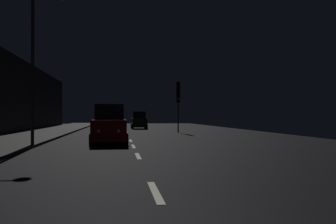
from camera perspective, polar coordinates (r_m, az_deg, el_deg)
name	(u,v)px	position (r m, az deg, el deg)	size (l,w,h in m)	color
ground	(128,135)	(29.03, -6.24, -3.65)	(26.35, 84.00, 0.02)	black
sidewalk_left	(36,135)	(29.67, -19.86, -3.39)	(4.40, 84.00, 0.15)	#33302D
lane_centerline	(131,141)	(22.26, -5.79, -4.57)	(0.16, 30.84, 0.01)	beige
traffic_light_far_right	(178,96)	(33.53, 1.60, 2.52)	(0.31, 0.46, 4.65)	#38383A
streetlamp_overhead	(42,44)	(19.10, -19.00, 9.94)	(1.70, 0.44, 7.67)	#2D2D30
car_approaching_headlights	(110,126)	(20.69, -9.08, -2.12)	(2.00, 4.33, 2.18)	maroon
car_distant_taillights	(139,121)	(43.07, -4.54, -1.40)	(1.84, 3.99, 2.01)	#0F3819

